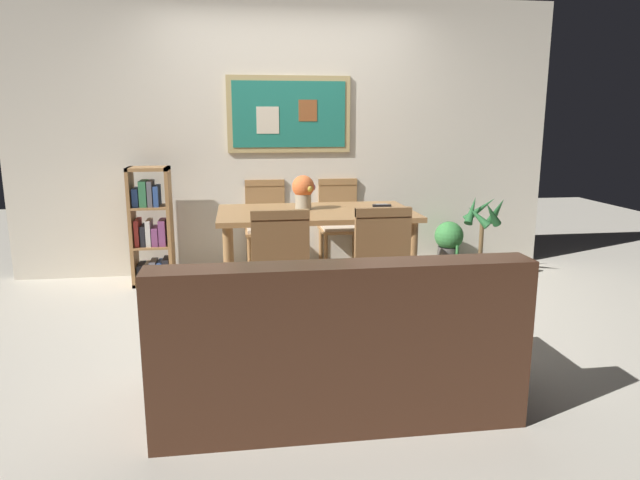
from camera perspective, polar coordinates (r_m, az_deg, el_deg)
The scene contains 13 objects.
ground_plane at distance 4.33m, azimuth -1.21°, elevation -8.00°, with size 12.00×12.00×0.00m, color beige.
wall_back_with_painting at distance 5.56m, azimuth -3.21°, elevation 10.20°, with size 5.20×0.14×2.60m.
dining_table at distance 4.66m, azimuth -0.43°, elevation 1.84°, with size 1.59×0.92×0.75m.
dining_chair_far_left at distance 5.47m, azimuth -5.46°, elevation 2.05°, with size 0.40×0.41×0.91m.
dining_chair_near_right at distance 3.95m, azimuth 5.91°, elevation -1.87°, with size 0.40×0.41×0.91m.
dining_chair_far_right at distance 5.54m, azimuth 1.94°, elevation 2.23°, with size 0.40×0.41×0.91m.
dining_chair_near_left at distance 3.84m, azimuth -4.07°, elevation -2.25°, with size 0.40×0.41×0.91m.
leather_couch at distance 3.00m, azimuth 1.27°, elevation -11.01°, with size 1.80×0.84×0.84m.
bookshelf at distance 5.34m, azimuth -16.56°, elevation 0.88°, with size 0.36×0.28×1.07m.
potted_ivy at distance 5.80m, azimuth 12.79°, elevation -0.29°, with size 0.28×0.28×0.49m.
potted_palm at distance 5.52m, azimuth 15.85°, elevation -0.91°, with size 0.40×0.43×0.80m.
flower_vase at distance 4.68m, azimuth -1.68°, elevation 5.01°, with size 0.20×0.19×0.28m.
tv_remote at distance 4.88m, azimuth 6.22°, elevation 3.47°, with size 0.16×0.05×0.02m.
Camera 1 is at (-0.50, -4.03, 1.49)m, focal length 31.89 mm.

